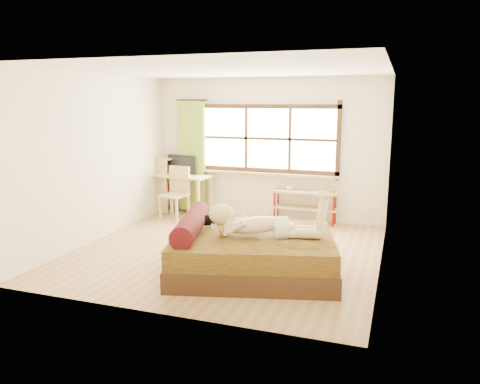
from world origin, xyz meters
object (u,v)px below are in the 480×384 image
at_px(chair, 176,190).
at_px(pipe_shelf, 305,200).
at_px(woman, 264,213).
at_px(bed, 250,252).
at_px(kitten, 206,219).
at_px(desk, 179,180).
at_px(bookshelf, 169,184).

height_order(chair, pipe_shelf, chair).
bearing_deg(woman, pipe_shelf, 75.76).
distance_m(chair, pipe_shelf, 2.49).
distance_m(bed, woman, 0.60).
bearing_deg(kitten, chair, 110.99).
relative_size(desk, chair, 1.35).
relative_size(woman, desk, 1.09).
distance_m(chair, bookshelf, 0.66).
xyz_separation_m(bed, bookshelf, (-2.68, 2.84, 0.29)).
height_order(chair, bookshelf, bookshelf).
relative_size(woman, kitten, 4.67).
bearing_deg(pipe_shelf, woman, -88.63).
xyz_separation_m(desk, chair, (0.11, -0.36, -0.14)).
distance_m(woman, bookshelf, 4.08).
bearing_deg(bed, bookshelf, 118.94).
xyz_separation_m(chair, bookshelf, (-0.43, 0.50, 0.01)).
distance_m(bed, chair, 3.26).
relative_size(kitten, pipe_shelf, 0.26).
relative_size(bed, kitten, 7.79).
bearing_deg(kitten, woman, -24.25).
distance_m(kitten, bookshelf, 3.39).
bearing_deg(bookshelf, chair, -38.82).
relative_size(woman, bookshelf, 1.31).
bearing_deg(bookshelf, woman, -34.46).
height_order(woman, chair, woman).
height_order(desk, bookshelf, bookshelf).
height_order(kitten, desk, desk).
xyz_separation_m(woman, pipe_shelf, (-0.01, 2.85, -0.40)).
bearing_deg(pipe_shelf, bed, -92.71).
relative_size(kitten, desk, 0.23).
bearing_deg(bookshelf, bed, -36.16).
distance_m(bed, bookshelf, 3.91).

